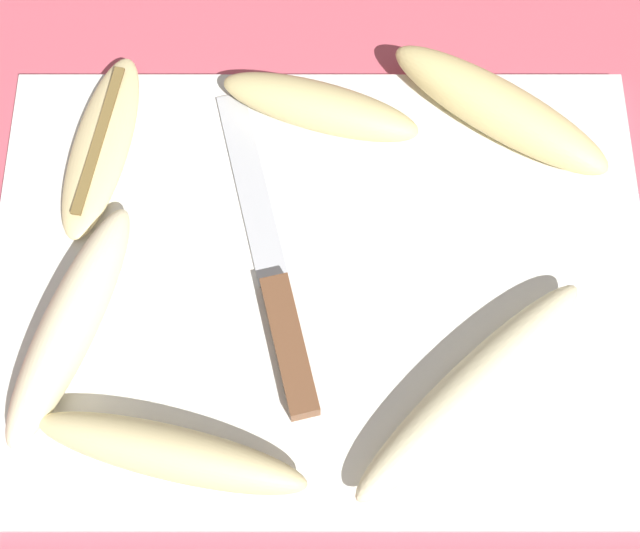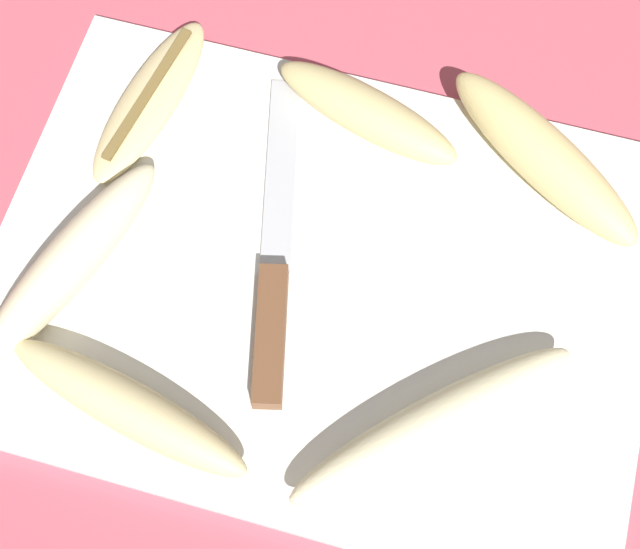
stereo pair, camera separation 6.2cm
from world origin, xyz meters
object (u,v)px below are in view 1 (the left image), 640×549
(banana_bright_far, at_px, (71,324))
(banana_ripe_center, at_px, (172,453))
(banana_golden_short, at_px, (498,108))
(banana_mellow_near, at_px, (101,146))
(banana_spotted_left, at_px, (321,107))
(knife, at_px, (280,307))
(banana_pale_long, at_px, (472,388))

(banana_bright_far, relative_size, banana_ripe_center, 0.99)
(banana_golden_short, xyz_separation_m, banana_mellow_near, (-0.30, -0.03, -0.01))
(banana_golden_short, distance_m, banana_mellow_near, 0.30)
(banana_spotted_left, bearing_deg, banana_golden_short, -1.61)
(banana_bright_far, bearing_deg, knife, 6.43)
(banana_ripe_center, bearing_deg, banana_spotted_left, 69.43)
(banana_spotted_left, bearing_deg, banana_bright_far, -134.74)
(banana_golden_short, relative_size, banana_spotted_left, 1.11)
(banana_golden_short, bearing_deg, knife, -136.63)
(banana_pale_long, bearing_deg, banana_golden_short, 80.94)
(banana_pale_long, bearing_deg, banana_spotted_left, 114.25)
(banana_mellow_near, distance_m, banana_spotted_left, 0.17)
(knife, bearing_deg, banana_bright_far, 173.04)
(banana_mellow_near, xyz_separation_m, banana_ripe_center, (0.07, -0.23, 0.01))
(banana_pale_long, relative_size, banana_golden_short, 1.02)
(banana_spotted_left, bearing_deg, banana_pale_long, -65.75)
(knife, xyz_separation_m, banana_golden_short, (0.16, 0.15, 0.01))
(knife, xyz_separation_m, banana_bright_far, (-0.14, -0.02, 0.01))
(banana_bright_far, height_order, banana_golden_short, same)
(banana_mellow_near, bearing_deg, knife, -43.22)
(banana_ripe_center, height_order, banana_spotted_left, banana_ripe_center)
(knife, bearing_deg, banana_pale_long, -39.06)
(banana_pale_long, height_order, banana_spotted_left, banana_pale_long)
(knife, height_order, banana_ripe_center, banana_ripe_center)
(banana_bright_far, xyz_separation_m, banana_golden_short, (0.30, 0.17, -0.00))
(banana_bright_far, xyz_separation_m, banana_spotted_left, (0.17, 0.17, -0.00))
(banana_ripe_center, distance_m, banana_spotted_left, 0.28)
(banana_bright_far, relative_size, banana_golden_short, 1.04)
(banana_mellow_near, bearing_deg, banana_spotted_left, 9.91)
(banana_ripe_center, xyz_separation_m, banana_spotted_left, (0.10, 0.26, -0.00))
(knife, height_order, banana_mellow_near, banana_mellow_near)
(banana_mellow_near, relative_size, banana_ripe_center, 0.88)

